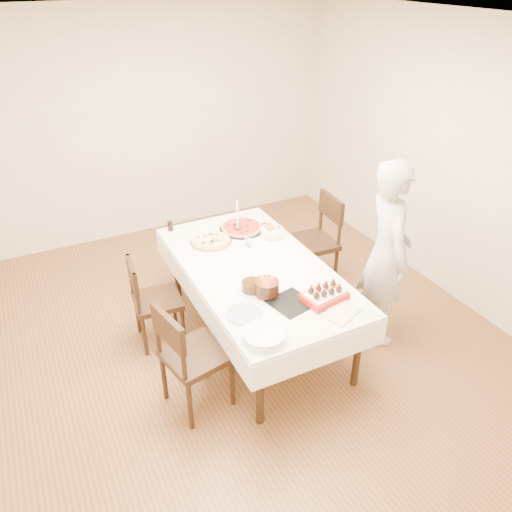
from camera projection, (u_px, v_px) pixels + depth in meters
name	position (u px, v px, depth m)	size (l,w,h in m)	color
floor	(243.00, 334.00, 4.72)	(5.00, 5.00, 0.00)	brown
wall_back	(151.00, 125.00, 5.94)	(4.50, 0.04, 2.70)	beige
wall_front	(492.00, 428.00, 2.11)	(4.50, 0.04, 2.70)	beige
wall_right	(448.00, 161.00, 4.89)	(0.04, 5.00, 2.70)	beige
ceiling	(237.00, 21.00, 3.33)	(5.00, 5.00, 0.00)	white
dining_table	(256.00, 302.00, 4.53)	(1.14, 2.14, 0.75)	white
chair_right_savory	(311.00, 243.00, 5.21)	(0.51, 0.51, 1.00)	#311C10
chair_left_savory	(157.00, 300.00, 4.45)	(0.44, 0.44, 0.87)	#311C10
chair_left_dessert	(196.00, 355.00, 3.77)	(0.49, 0.49, 0.96)	#311C10
person	(386.00, 254.00, 4.32)	(0.63, 0.41, 1.72)	beige
pizza_white	(211.00, 241.00, 4.69)	(0.40, 0.40, 0.04)	beige
pizza_pepperoni	(242.00, 228.00, 4.93)	(0.43, 0.43, 0.04)	red
red_placemat	(262.00, 229.00, 4.95)	(0.21, 0.21, 0.01)	#B21E1E
pasta_bowl	(272.00, 232.00, 4.80)	(0.22, 0.22, 0.07)	white
taper_candle	(237.00, 217.00, 4.78)	(0.08, 0.08, 0.36)	white
shaker_pair	(249.00, 242.00, 4.62)	(0.08, 0.08, 0.10)	white
cola_glass	(170.00, 226.00, 4.90)	(0.05, 0.05, 0.10)	black
layer_cake	(252.00, 286.00, 4.00)	(0.21, 0.21, 0.09)	black
cake_board	(291.00, 303.00, 3.88)	(0.31, 0.31, 0.01)	black
birthday_cake	(267.00, 284.00, 3.93)	(0.20, 0.20, 0.18)	black
strawberry_box	(325.00, 295.00, 3.90)	(0.34, 0.23, 0.08)	#9E1C12
box_lid	(342.00, 312.00, 3.78)	(0.30, 0.20, 0.03)	beige
plate_stack	(264.00, 336.00, 3.50)	(0.31, 0.31, 0.06)	white
china_plate	(244.00, 314.00, 3.76)	(0.28, 0.28, 0.01)	white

